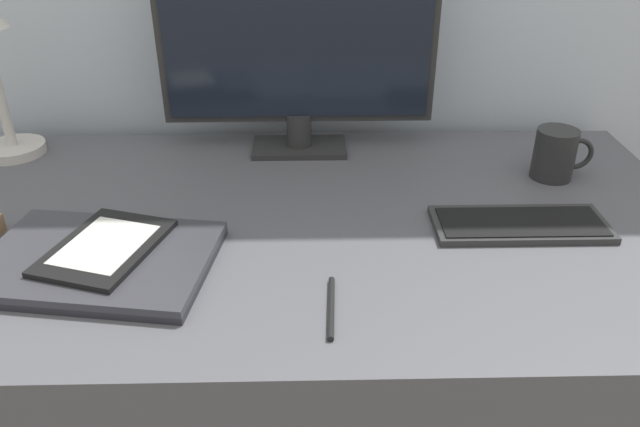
{
  "coord_description": "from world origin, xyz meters",
  "views": [
    {
      "loc": [
        0.03,
        -0.82,
        1.25
      ],
      "look_at": [
        0.05,
        0.02,
        0.78
      ],
      "focal_mm": 35.0,
      "sensor_mm": 36.0,
      "label": 1
    }
  ],
  "objects_px": {
    "keyboard": "(520,224)",
    "laptop": "(98,260)",
    "coffee_mug": "(556,154)",
    "pen": "(331,307)",
    "monitor": "(298,40)",
    "ereader": "(105,247)"
  },
  "relations": [
    {
      "from": "ereader",
      "to": "coffee_mug",
      "type": "xyz_separation_m",
      "value": [
        0.78,
        0.28,
        0.02
      ]
    },
    {
      "from": "laptop",
      "to": "monitor",
      "type": "bearing_deg",
      "value": 55.33
    },
    {
      "from": "keyboard",
      "to": "coffee_mug",
      "type": "xyz_separation_m",
      "value": [
        0.12,
        0.19,
        0.04
      ]
    },
    {
      "from": "monitor",
      "to": "pen",
      "type": "relative_size",
      "value": 4.18
    },
    {
      "from": "coffee_mug",
      "to": "pen",
      "type": "height_order",
      "value": "coffee_mug"
    },
    {
      "from": "monitor",
      "to": "ereader",
      "type": "relative_size",
      "value": 2.4
    },
    {
      "from": "ereader",
      "to": "coffee_mug",
      "type": "bearing_deg",
      "value": 19.62
    },
    {
      "from": "laptop",
      "to": "ereader",
      "type": "height_order",
      "value": "ereader"
    },
    {
      "from": "keyboard",
      "to": "pen",
      "type": "relative_size",
      "value": 2.2
    },
    {
      "from": "keyboard",
      "to": "laptop",
      "type": "relative_size",
      "value": 0.78
    },
    {
      "from": "monitor",
      "to": "laptop",
      "type": "height_order",
      "value": "monitor"
    },
    {
      "from": "keyboard",
      "to": "laptop",
      "type": "xyz_separation_m",
      "value": [
        -0.67,
        -0.1,
        0.0
      ]
    },
    {
      "from": "coffee_mug",
      "to": "pen",
      "type": "xyz_separation_m",
      "value": [
        -0.44,
        -0.4,
        -0.04
      ]
    },
    {
      "from": "ereader",
      "to": "coffee_mug",
      "type": "distance_m",
      "value": 0.83
    },
    {
      "from": "laptop",
      "to": "coffee_mug",
      "type": "bearing_deg",
      "value": 20.16
    },
    {
      "from": "laptop",
      "to": "keyboard",
      "type": "bearing_deg",
      "value": 8.49
    },
    {
      "from": "monitor",
      "to": "laptop",
      "type": "xyz_separation_m",
      "value": [
        -0.3,
        -0.43,
        -0.22
      ]
    },
    {
      "from": "keyboard",
      "to": "ereader",
      "type": "xyz_separation_m",
      "value": [
        -0.66,
        -0.09,
        0.02
      ]
    },
    {
      "from": "ereader",
      "to": "laptop",
      "type": "bearing_deg",
      "value": -130.21
    },
    {
      "from": "monitor",
      "to": "coffee_mug",
      "type": "height_order",
      "value": "monitor"
    },
    {
      "from": "monitor",
      "to": "ereader",
      "type": "xyz_separation_m",
      "value": [
        -0.29,
        -0.42,
        -0.2
      ]
    },
    {
      "from": "monitor",
      "to": "ereader",
      "type": "height_order",
      "value": "monitor"
    }
  ]
}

